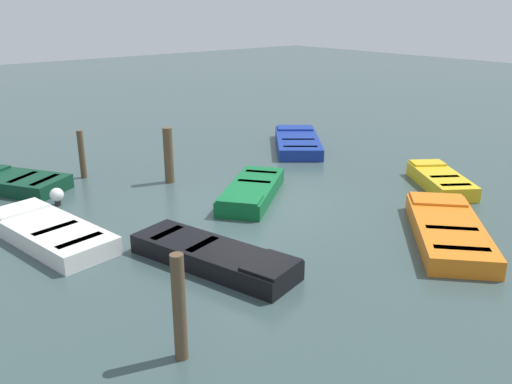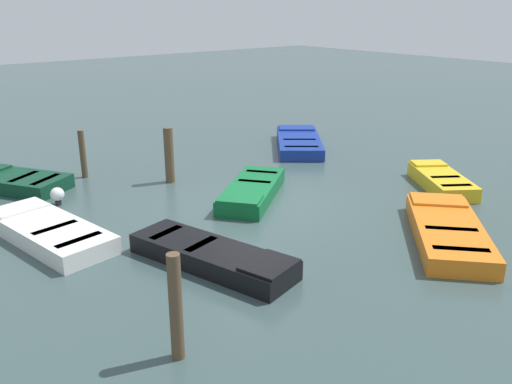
{
  "view_description": "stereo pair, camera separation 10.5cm",
  "coord_description": "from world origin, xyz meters",
  "px_view_note": "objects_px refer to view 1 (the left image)",
  "views": [
    {
      "loc": [
        10.2,
        -8.58,
        5.03
      ],
      "look_at": [
        0.0,
        0.0,
        0.35
      ],
      "focal_mm": 37.94,
      "sensor_mm": 36.0,
      "label": 1
    },
    {
      "loc": [
        10.27,
        -8.49,
        5.03
      ],
      "look_at": [
        0.0,
        0.0,
        0.35
      ],
      "focal_mm": 37.94,
      "sensor_mm": 36.0,
      "label": 2
    }
  ],
  "objects_px": {
    "rowboat_blue": "(298,142)",
    "mooring_piling_near_left": "(82,154)",
    "rowboat_white": "(49,232)",
    "rowboat_orange": "(448,230)",
    "mooring_piling_center": "(169,155)",
    "marker_buoy": "(57,195)",
    "rowboat_dark_green": "(17,182)",
    "rowboat_black": "(214,256)",
    "rowboat_green": "(252,191)",
    "rowboat_yellow": "(441,180)",
    "mooring_piling_near_right": "(179,308)"
  },
  "relations": [
    {
      "from": "mooring_piling_near_right",
      "to": "marker_buoy",
      "type": "xyz_separation_m",
      "value": [
        -7.55,
        1.01,
        -0.57
      ]
    },
    {
      "from": "rowboat_dark_green",
      "to": "rowboat_blue",
      "type": "distance_m",
      "value": 9.53
    },
    {
      "from": "mooring_piling_near_right",
      "to": "mooring_piling_center",
      "type": "distance_m",
      "value": 8.51
    },
    {
      "from": "rowboat_dark_green",
      "to": "rowboat_yellow",
      "type": "bearing_deg",
      "value": -159.67
    },
    {
      "from": "rowboat_blue",
      "to": "mooring_piling_near_right",
      "type": "height_order",
      "value": "mooring_piling_near_right"
    },
    {
      "from": "mooring_piling_center",
      "to": "marker_buoy",
      "type": "distance_m",
      "value": 3.33
    },
    {
      "from": "rowboat_green",
      "to": "rowboat_white",
      "type": "xyz_separation_m",
      "value": [
        -0.75,
        -5.23,
        -0.0
      ]
    },
    {
      "from": "rowboat_blue",
      "to": "mooring_piling_near_left",
      "type": "bearing_deg",
      "value": 117.97
    },
    {
      "from": "rowboat_black",
      "to": "mooring_piling_near_right",
      "type": "xyz_separation_m",
      "value": [
        2.12,
        -2.14,
        0.64
      ]
    },
    {
      "from": "mooring_piling_near_right",
      "to": "rowboat_orange",
      "type": "bearing_deg",
      "value": 88.44
    },
    {
      "from": "rowboat_blue",
      "to": "rowboat_orange",
      "type": "distance_m",
      "value": 8.56
    },
    {
      "from": "rowboat_orange",
      "to": "mooring_piling_near_left",
      "type": "bearing_deg",
      "value": 72.89
    },
    {
      "from": "rowboat_blue",
      "to": "mooring_piling_near_right",
      "type": "bearing_deg",
      "value": 168.01
    },
    {
      "from": "rowboat_blue",
      "to": "rowboat_white",
      "type": "height_order",
      "value": "same"
    },
    {
      "from": "rowboat_green",
      "to": "rowboat_orange",
      "type": "height_order",
      "value": "same"
    },
    {
      "from": "mooring_piling_near_right",
      "to": "mooring_piling_center",
      "type": "height_order",
      "value": "mooring_piling_near_right"
    },
    {
      "from": "rowboat_dark_green",
      "to": "rowboat_orange",
      "type": "distance_m",
      "value": 11.61
    },
    {
      "from": "rowboat_dark_green",
      "to": "rowboat_blue",
      "type": "bearing_deg",
      "value": -131.22
    },
    {
      "from": "rowboat_green",
      "to": "rowboat_black",
      "type": "bearing_deg",
      "value": 2.65
    },
    {
      "from": "mooring_piling_center",
      "to": "mooring_piling_near_left",
      "type": "bearing_deg",
      "value": -139.25
    },
    {
      "from": "rowboat_black",
      "to": "rowboat_white",
      "type": "xyz_separation_m",
      "value": [
        -3.34,
        -2.1,
        0.0
      ]
    },
    {
      "from": "rowboat_yellow",
      "to": "rowboat_white",
      "type": "relative_size",
      "value": 0.76
    },
    {
      "from": "rowboat_black",
      "to": "rowboat_blue",
      "type": "relative_size",
      "value": 0.99
    },
    {
      "from": "rowboat_green",
      "to": "rowboat_dark_green",
      "type": "bearing_deg",
      "value": -83.23
    },
    {
      "from": "rowboat_yellow",
      "to": "mooring_piling_near_right",
      "type": "bearing_deg",
      "value": 136.22
    },
    {
      "from": "rowboat_white",
      "to": "rowboat_orange",
      "type": "relative_size",
      "value": 0.99
    },
    {
      "from": "mooring_piling_near_right",
      "to": "marker_buoy",
      "type": "distance_m",
      "value": 7.64
    },
    {
      "from": "rowboat_dark_green",
      "to": "mooring_piling_near_right",
      "type": "xyz_separation_m",
      "value": [
        9.56,
        -0.62,
        0.64
      ]
    },
    {
      "from": "mooring_piling_near_right",
      "to": "rowboat_green",
      "type": "bearing_deg",
      "value": 131.81
    },
    {
      "from": "mooring_piling_center",
      "to": "marker_buoy",
      "type": "height_order",
      "value": "mooring_piling_center"
    },
    {
      "from": "rowboat_black",
      "to": "rowboat_blue",
      "type": "bearing_deg",
      "value": 111.43
    },
    {
      "from": "rowboat_green",
      "to": "mooring_piling_center",
      "type": "height_order",
      "value": "mooring_piling_center"
    },
    {
      "from": "rowboat_white",
      "to": "mooring_piling_center",
      "type": "bearing_deg",
      "value": -74.79
    },
    {
      "from": "rowboat_dark_green",
      "to": "rowboat_black",
      "type": "distance_m",
      "value": 7.59
    },
    {
      "from": "rowboat_orange",
      "to": "rowboat_green",
      "type": "bearing_deg",
      "value": 66.95
    },
    {
      "from": "rowboat_white",
      "to": "mooring_piling_near_right",
      "type": "relative_size",
      "value": 2.17
    },
    {
      "from": "rowboat_black",
      "to": "marker_buoy",
      "type": "xyz_separation_m",
      "value": [
        -5.43,
        -1.12,
        0.07
      ]
    },
    {
      "from": "rowboat_blue",
      "to": "mooring_piling_near_left",
      "type": "relative_size",
      "value": 2.61
    },
    {
      "from": "rowboat_black",
      "to": "mooring_piling_near_right",
      "type": "bearing_deg",
      "value": -59.66
    },
    {
      "from": "rowboat_dark_green",
      "to": "rowboat_green",
      "type": "xyz_separation_m",
      "value": [
        4.85,
        4.64,
        -0.0
      ]
    },
    {
      "from": "rowboat_yellow",
      "to": "marker_buoy",
      "type": "xyz_separation_m",
      "value": [
        -5.62,
        -9.0,
        0.07
      ]
    },
    {
      "from": "marker_buoy",
      "to": "rowboat_black",
      "type": "bearing_deg",
      "value": 11.7
    },
    {
      "from": "rowboat_dark_green",
      "to": "marker_buoy",
      "type": "relative_size",
      "value": 6.41
    },
    {
      "from": "rowboat_yellow",
      "to": "rowboat_orange",
      "type": "distance_m",
      "value": 3.75
    },
    {
      "from": "rowboat_yellow",
      "to": "mooring_piling_near_left",
      "type": "xyz_separation_m",
      "value": [
        -7.46,
        -7.48,
        0.51
      ]
    },
    {
      "from": "rowboat_yellow",
      "to": "rowboat_white",
      "type": "xyz_separation_m",
      "value": [
        -3.53,
        -9.98,
        -0.0
      ]
    },
    {
      "from": "rowboat_white",
      "to": "mooring_piling_near_right",
      "type": "bearing_deg",
      "value": 170.98
    },
    {
      "from": "rowboat_blue",
      "to": "rowboat_white",
      "type": "distance_m",
      "value": 10.23
    },
    {
      "from": "rowboat_white",
      "to": "mooring_piling_center",
      "type": "height_order",
      "value": "mooring_piling_center"
    },
    {
      "from": "rowboat_orange",
      "to": "mooring_piling_center",
      "type": "xyz_separation_m",
      "value": [
        -7.54,
        -2.63,
        0.6
      ]
    }
  ]
}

